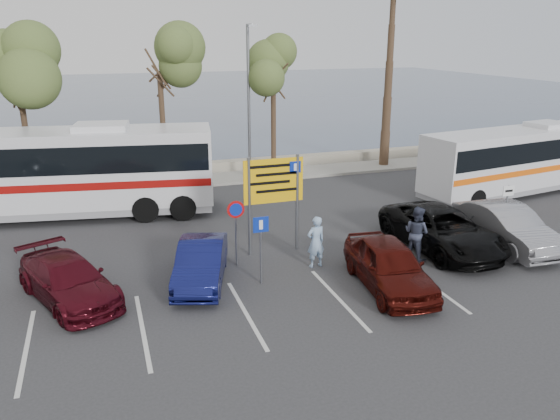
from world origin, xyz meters
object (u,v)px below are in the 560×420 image
object	(u,v)px
car_silver_b	(506,227)
coach_bus_right	(520,162)
car_blue	(201,263)
direction_sign	(274,188)
pedestrian_far	(416,233)
suv_black	(442,229)
coach_bus_left	(59,175)
car_red	(389,265)
street_lamp_right	(249,95)
car_maroon	(68,280)
pedestrian_near	(316,242)

from	to	relation	value
car_silver_b	coach_bus_right	bearing A→B (deg)	48.63
car_blue	direction_sign	bearing A→B (deg)	46.56
direction_sign	pedestrian_far	world-z (taller)	direction_sign
car_blue	suv_black	size ratio (longest dim) A/B	0.74
coach_bus_left	pedestrian_far	world-z (taller)	coach_bus_left
car_red	street_lamp_right	bearing A→B (deg)	98.49
direction_sign	suv_black	distance (m)	6.45
direction_sign	coach_bus_left	distance (m)	10.13
suv_black	car_silver_b	size ratio (longest dim) A/B	1.15
car_silver_b	pedestrian_far	size ratio (longest dim) A/B	2.48
car_maroon	pedestrian_near	size ratio (longest dim) A/B	2.48
pedestrian_near	coach_bus_left	bearing A→B (deg)	-52.18
car_silver_b	direction_sign	bearing A→B (deg)	167.28
coach_bus_left	suv_black	bearing A→B (deg)	-32.14
pedestrian_near	pedestrian_far	bearing A→B (deg)	165.73
coach_bus_left	suv_black	world-z (taller)	coach_bus_left
direction_sign	coach_bus_right	xyz separation A→B (m)	(14.00, 3.52, -0.82)
coach_bus_right	pedestrian_far	bearing A→B (deg)	-148.72
street_lamp_right	pedestrian_far	size ratio (longest dim) A/B	4.14
car_blue	car_maroon	bearing A→B (deg)	-162.90
coach_bus_left	pedestrian_far	xyz separation A→B (m)	(12.09, -8.98, -0.91)
pedestrian_near	car_maroon	bearing A→B (deg)	-7.19
street_lamp_right	direction_sign	world-z (taller)	street_lamp_right
car_blue	pedestrian_near	bearing A→B (deg)	16.61
coach_bus_right	pedestrian_near	xyz separation A→B (m)	(-13.05, -5.25, -0.70)
pedestrian_near	pedestrian_far	world-z (taller)	pedestrian_far
pedestrian_near	street_lamp_right	bearing A→B (deg)	-101.94
pedestrian_far	pedestrian_near	bearing A→B (deg)	59.28
pedestrian_near	suv_black	bearing A→B (deg)	173.43
street_lamp_right	car_maroon	size ratio (longest dim) A/B	1.78
direction_sign	car_maroon	xyz separation A→B (m)	(-7.00, -1.70, -1.78)
street_lamp_right	car_red	bearing A→B (deg)	-88.00
suv_black	pedestrian_far	bearing A→B (deg)	-162.57
pedestrian_near	pedestrian_far	distance (m)	3.67
car_silver_b	pedestrian_near	world-z (taller)	pedestrian_near
car_silver_b	pedestrian_far	distance (m)	3.82
car_red	car_silver_b	bearing A→B (deg)	22.61
coach_bus_right	suv_black	distance (m)	9.59
street_lamp_right	coach_bus_left	distance (m)	10.49
car_blue	suv_black	xyz separation A→B (m)	(9.00, -0.00, 0.09)
coach_bus_left	car_blue	world-z (taller)	coach_bus_left
street_lamp_right	car_silver_b	size ratio (longest dim) A/B	1.67
direction_sign	car_blue	distance (m)	3.87
car_maroon	coach_bus_right	bearing A→B (deg)	-9.90
coach_bus_left	street_lamp_right	bearing A→B (deg)	20.42
direction_sign	pedestrian_near	world-z (taller)	direction_sign
coach_bus_right	pedestrian_far	size ratio (longest dim) A/B	5.86
direction_sign	car_silver_b	xyz separation A→B (m)	(8.40, -2.29, -1.64)
street_lamp_right	coach_bus_right	bearing A→B (deg)	-29.53
coach_bus_left	car_silver_b	bearing A→B (deg)	-29.72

